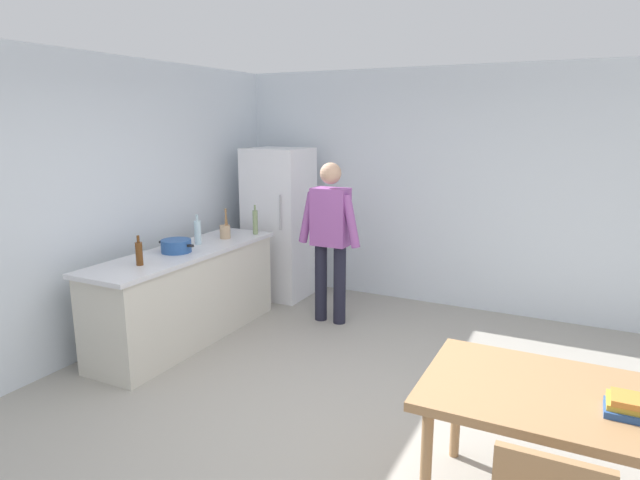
# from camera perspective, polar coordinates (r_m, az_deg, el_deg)

# --- Properties ---
(ground_plane) EXTENTS (14.00, 14.00, 0.00)m
(ground_plane) POSITION_cam_1_polar(r_m,az_deg,el_deg) (4.01, 1.91, -19.25)
(ground_plane) COLOR #9E998E
(wall_back) EXTENTS (6.40, 0.12, 2.70)m
(wall_back) POSITION_cam_1_polar(r_m,az_deg,el_deg) (6.31, 13.55, 5.21)
(wall_back) COLOR silver
(wall_back) RESTS_ON ground_plane
(wall_left) EXTENTS (0.12, 5.60, 2.70)m
(wall_left) POSITION_cam_1_polar(r_m,az_deg,el_deg) (5.26, -23.65, 3.11)
(wall_left) COLOR silver
(wall_left) RESTS_ON ground_plane
(kitchen_counter) EXTENTS (0.64, 2.20, 0.90)m
(kitchen_counter) POSITION_cam_1_polar(r_m,az_deg,el_deg) (5.45, -13.89, -5.62)
(kitchen_counter) COLOR beige
(kitchen_counter) RESTS_ON ground_plane
(refrigerator) EXTENTS (0.70, 0.67, 1.80)m
(refrigerator) POSITION_cam_1_polar(r_m,az_deg,el_deg) (6.54, -4.33, 1.77)
(refrigerator) COLOR white
(refrigerator) RESTS_ON ground_plane
(person) EXTENTS (0.70, 0.22, 1.70)m
(person) POSITION_cam_1_polar(r_m,az_deg,el_deg) (5.60, 1.09, 0.82)
(person) COLOR #1E1E2D
(person) RESTS_ON ground_plane
(dining_table) EXTENTS (1.40, 0.90, 0.75)m
(dining_table) POSITION_cam_1_polar(r_m,az_deg,el_deg) (3.15, 24.19, -15.81)
(dining_table) COLOR #9E754C
(dining_table) RESTS_ON ground_plane
(cooking_pot) EXTENTS (0.40, 0.28, 0.12)m
(cooking_pot) POSITION_cam_1_polar(r_m,az_deg,el_deg) (5.25, -14.95, -0.61)
(cooking_pot) COLOR #285193
(cooking_pot) RESTS_ON kitchen_counter
(utensil_jar) EXTENTS (0.11, 0.11, 0.32)m
(utensil_jar) POSITION_cam_1_polar(r_m,az_deg,el_deg) (5.75, -9.99, 0.94)
(utensil_jar) COLOR tan
(utensil_jar) RESTS_ON kitchen_counter
(bottle_water_clear) EXTENTS (0.07, 0.07, 0.30)m
(bottle_water_clear) POSITION_cam_1_polar(r_m,az_deg,el_deg) (5.53, -12.80, 0.84)
(bottle_water_clear) COLOR silver
(bottle_water_clear) RESTS_ON kitchen_counter
(bottle_beer_brown) EXTENTS (0.06, 0.06, 0.26)m
(bottle_beer_brown) POSITION_cam_1_polar(r_m,az_deg,el_deg) (4.86, -18.57, -1.32)
(bottle_beer_brown) COLOR #5B3314
(bottle_beer_brown) RESTS_ON kitchen_counter
(bottle_vinegar_tall) EXTENTS (0.06, 0.06, 0.32)m
(bottle_vinegar_tall) POSITION_cam_1_polar(r_m,az_deg,el_deg) (5.92, -6.86, 1.92)
(bottle_vinegar_tall) COLOR gray
(bottle_vinegar_tall) RESTS_ON kitchen_counter
(book_stack) EXTENTS (0.26, 0.20, 0.09)m
(book_stack) POSITION_cam_1_polar(r_m,az_deg,el_deg) (3.04, 30.35, -15.00)
(book_stack) COLOR #284C8E
(book_stack) RESTS_ON dining_table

